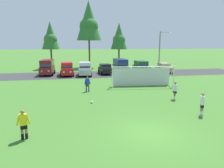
# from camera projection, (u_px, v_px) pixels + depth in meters

# --- Properties ---
(ground_plane) EXTENTS (400.00, 400.00, 0.00)m
(ground_plane) POSITION_uv_depth(u_px,v_px,m) (108.00, 85.00, 26.40)
(ground_plane) COLOR #3D7028
(parking_lot_strip) EXTENTS (52.00, 8.40, 0.01)m
(parking_lot_strip) POSITION_uv_depth(u_px,v_px,m) (99.00, 74.00, 35.49)
(parking_lot_strip) COLOR #333335
(parking_lot_strip) RESTS_ON ground
(soccer_ball) EXTENTS (0.22, 0.22, 0.22)m
(soccer_ball) POSITION_uv_depth(u_px,v_px,m) (92.00, 102.00, 18.01)
(soccer_ball) COLOR white
(soccer_ball) RESTS_ON ground
(soccer_goal) EXTENTS (7.56, 2.60, 2.57)m
(soccer_goal) POSITION_uv_depth(u_px,v_px,m) (142.00, 76.00, 25.19)
(soccer_goal) COLOR white
(soccer_goal) RESTS_ON ground
(referee) EXTENTS (0.74, 0.35, 1.64)m
(referee) POSITION_uv_depth(u_px,v_px,m) (24.00, 125.00, 11.05)
(referee) COLOR #936B4C
(referee) RESTS_ON ground
(player_striker_near) EXTENTS (0.50, 0.65, 1.64)m
(player_striker_near) POSITION_uv_depth(u_px,v_px,m) (202.00, 104.00, 14.84)
(player_striker_near) COLOR #936B4C
(player_striker_near) RESTS_ON ground
(player_midfield_center) EXTENTS (0.72, 0.39, 1.64)m
(player_midfield_center) POSITION_uv_depth(u_px,v_px,m) (87.00, 84.00, 22.31)
(player_midfield_center) COLOR brown
(player_midfield_center) RESTS_ON ground
(player_defender_far) EXTENTS (0.28, 0.73, 1.64)m
(player_defender_far) POSITION_uv_depth(u_px,v_px,m) (175.00, 91.00, 19.17)
(player_defender_far) COLOR brown
(player_defender_far) RESTS_ON ground
(parked_car_slot_far_left) EXTENTS (2.29, 4.85, 2.52)m
(parked_car_slot_far_left) POSITION_uv_depth(u_px,v_px,m) (47.00, 67.00, 34.58)
(parked_car_slot_far_left) COLOR maroon
(parked_car_slot_far_left) RESTS_ON ground
(parked_car_slot_left) EXTENTS (2.33, 4.70, 2.16)m
(parked_car_slot_left) POSITION_uv_depth(u_px,v_px,m) (67.00, 69.00, 33.95)
(parked_car_slot_left) COLOR red
(parked_car_slot_left) RESTS_ON ground
(parked_car_slot_center_left) EXTENTS (2.33, 4.70, 2.16)m
(parked_car_slot_center_left) POSITION_uv_depth(u_px,v_px,m) (85.00, 69.00, 33.92)
(parked_car_slot_center_left) COLOR #B2B2BC
(parked_car_slot_center_left) RESTS_ON ground
(parked_car_slot_center) EXTENTS (2.24, 4.31, 1.72)m
(parked_car_slot_center) POSITION_uv_depth(u_px,v_px,m) (105.00, 69.00, 35.70)
(parked_car_slot_center) COLOR black
(parked_car_slot_center) RESTS_ON ground
(parked_car_slot_center_right) EXTENTS (2.27, 4.84, 2.52)m
(parked_car_slot_center_right) POSITION_uv_depth(u_px,v_px,m) (120.00, 66.00, 36.52)
(parked_car_slot_center_right) COLOR navy
(parked_car_slot_center_right) RESTS_ON ground
(parked_car_slot_right) EXTENTS (2.14, 4.60, 2.16)m
(parked_car_slot_right) POSITION_uv_depth(u_px,v_px,m) (141.00, 67.00, 36.83)
(parked_car_slot_right) COLOR #194C2D
(parked_car_slot_right) RESTS_ON ground
(parked_car_slot_far_right) EXTENTS (2.14, 4.25, 1.72)m
(parked_car_slot_far_right) POSITION_uv_depth(u_px,v_px,m) (164.00, 68.00, 37.47)
(parked_car_slot_far_right) COLOR tan
(parked_car_slot_far_right) RESTS_ON ground
(tree_left_edge) EXTENTS (3.61, 3.61, 9.63)m
(tree_left_edge) POSITION_uv_depth(u_px,v_px,m) (50.00, 36.00, 42.78)
(tree_left_edge) COLOR brown
(tree_left_edge) RESTS_ON ground
(tree_mid_left) EXTENTS (5.31, 5.31, 14.15)m
(tree_mid_left) POSITION_uv_depth(u_px,v_px,m) (89.00, 22.00, 44.42)
(tree_mid_left) COLOR brown
(tree_mid_left) RESTS_ON ground
(tree_center_back) EXTENTS (3.59, 3.59, 9.57)m
(tree_center_back) POSITION_uv_depth(u_px,v_px,m) (119.00, 37.00, 44.82)
(tree_center_back) COLOR brown
(tree_center_back) RESTS_ON ground
(street_lamp) EXTENTS (2.00, 0.32, 6.98)m
(street_lamp) POSITION_uv_depth(u_px,v_px,m) (160.00, 53.00, 32.36)
(street_lamp) COLOR slate
(street_lamp) RESTS_ON ground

